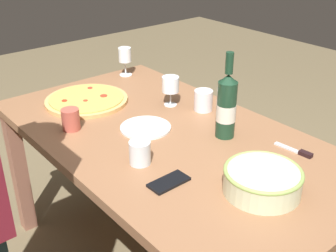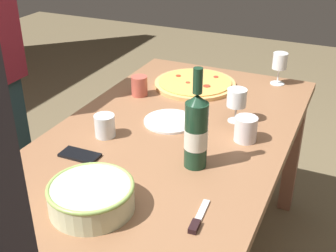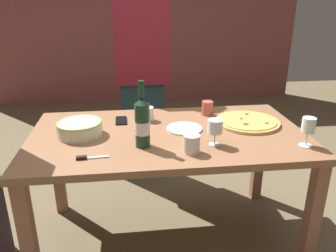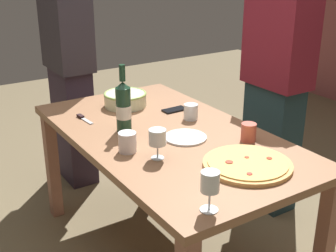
% 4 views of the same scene
% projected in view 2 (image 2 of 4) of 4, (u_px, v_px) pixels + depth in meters
% --- Properties ---
extents(dining_table, '(1.60, 0.90, 0.75)m').
position_uv_depth(dining_table, '(168.00, 155.00, 1.76)').
color(dining_table, '#906241').
rests_on(dining_table, ground).
extents(pizza, '(0.40, 0.40, 0.03)m').
position_uv_depth(pizza, '(195.00, 84.00, 2.15)').
color(pizza, '#E1A861').
rests_on(pizza, dining_table).
extents(serving_bowl, '(0.26, 0.26, 0.08)m').
position_uv_depth(serving_bowl, '(91.00, 196.00, 1.29)').
color(serving_bowl, beige).
rests_on(serving_bowl, dining_table).
extents(wine_bottle, '(0.08, 0.08, 0.36)m').
position_uv_depth(wine_bottle, '(196.00, 130.00, 1.46)').
color(wine_bottle, '#193A26').
rests_on(wine_bottle, dining_table).
extents(wine_glass_near_pizza, '(0.08, 0.08, 0.14)m').
position_uv_depth(wine_glass_near_pizza, '(237.00, 99.00, 1.78)').
color(wine_glass_near_pizza, white).
rests_on(wine_glass_near_pizza, dining_table).
extents(wine_glass_by_bottle, '(0.07, 0.07, 0.16)m').
position_uv_depth(wine_glass_by_bottle, '(280.00, 63.00, 2.13)').
color(wine_glass_by_bottle, white).
rests_on(wine_glass_by_bottle, dining_table).
extents(cup_amber, '(0.09, 0.09, 0.10)m').
position_uv_depth(cup_amber, '(246.00, 129.00, 1.66)').
color(cup_amber, white).
rests_on(cup_amber, dining_table).
extents(cup_ceramic, '(0.08, 0.08, 0.09)m').
position_uv_depth(cup_ceramic, '(139.00, 86.00, 2.04)').
color(cup_ceramic, '#BE5646').
rests_on(cup_ceramic, dining_table).
extents(cup_spare, '(0.08, 0.08, 0.09)m').
position_uv_depth(cup_spare, '(105.00, 126.00, 1.69)').
color(cup_spare, white).
rests_on(cup_spare, dining_table).
extents(side_plate, '(0.22, 0.22, 0.01)m').
position_uv_depth(side_plate, '(170.00, 121.00, 1.81)').
color(side_plate, white).
rests_on(side_plate, dining_table).
extents(cell_phone, '(0.07, 0.15, 0.01)m').
position_uv_depth(cell_phone, '(80.00, 155.00, 1.57)').
color(cell_phone, black).
rests_on(cell_phone, dining_table).
extents(pizza_knife, '(0.16, 0.03, 0.02)m').
position_uv_depth(pizza_knife, '(197.00, 220.00, 1.26)').
color(pizza_knife, silver).
rests_on(pizza_knife, dining_table).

